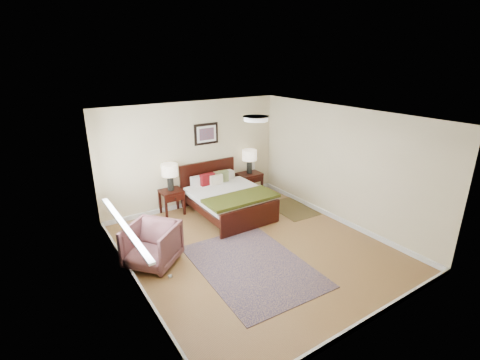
{
  "coord_description": "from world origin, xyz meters",
  "views": [
    {
      "loc": [
        -3.41,
        -4.72,
        3.44
      ],
      "look_at": [
        0.27,
        0.89,
        1.05
      ],
      "focal_mm": 26.0,
      "sensor_mm": 36.0,
      "label": 1
    }
  ],
  "objects_px": {
    "nightstand_right": "(250,181)",
    "armchair": "(152,245)",
    "bed": "(227,195)",
    "lamp_left": "(170,172)",
    "nightstand_left": "(172,195)",
    "lamp_right": "(250,157)",
    "rug_persian": "(252,265)"
  },
  "relations": [
    {
      "from": "bed",
      "to": "nightstand_right",
      "type": "xyz_separation_m",
      "value": [
        1.11,
        0.7,
        -0.11
      ]
    },
    {
      "from": "lamp_right",
      "to": "armchair",
      "type": "xyz_separation_m",
      "value": [
        -3.26,
        -1.76,
        -0.65
      ]
    },
    {
      "from": "nightstand_left",
      "to": "lamp_right",
      "type": "height_order",
      "value": "lamp_right"
    },
    {
      "from": "armchair",
      "to": "rug_persian",
      "type": "relative_size",
      "value": 0.34
    },
    {
      "from": "armchair",
      "to": "rug_persian",
      "type": "bearing_deg",
      "value": 14.95
    },
    {
      "from": "bed",
      "to": "nightstand_right",
      "type": "distance_m",
      "value": 1.32
    },
    {
      "from": "bed",
      "to": "armchair",
      "type": "xyz_separation_m",
      "value": [
        -2.15,
        -1.05,
        -0.1
      ]
    },
    {
      "from": "bed",
      "to": "rug_persian",
      "type": "relative_size",
      "value": 0.78
    },
    {
      "from": "nightstand_right",
      "to": "rug_persian",
      "type": "distance_m",
      "value": 3.33
    },
    {
      "from": "nightstand_right",
      "to": "armchair",
      "type": "xyz_separation_m",
      "value": [
        -3.26,
        -1.75,
        0.01
      ]
    },
    {
      "from": "armchair",
      "to": "lamp_right",
      "type": "bearing_deg",
      "value": 78.52
    },
    {
      "from": "nightstand_left",
      "to": "armchair",
      "type": "height_order",
      "value": "armchair"
    },
    {
      "from": "nightstand_right",
      "to": "lamp_right",
      "type": "height_order",
      "value": "lamp_right"
    },
    {
      "from": "bed",
      "to": "rug_persian",
      "type": "distance_m",
      "value": 2.23
    },
    {
      "from": "nightstand_right",
      "to": "bed",
      "type": "bearing_deg",
      "value": -147.93
    },
    {
      "from": "nightstand_right",
      "to": "armchair",
      "type": "height_order",
      "value": "armchair"
    },
    {
      "from": "rug_persian",
      "to": "lamp_right",
      "type": "bearing_deg",
      "value": 58.77
    },
    {
      "from": "bed",
      "to": "lamp_left",
      "type": "distance_m",
      "value": 1.38
    },
    {
      "from": "bed",
      "to": "nightstand_right",
      "type": "bearing_deg",
      "value": 32.07
    },
    {
      "from": "lamp_left",
      "to": "rug_persian",
      "type": "relative_size",
      "value": 0.25
    },
    {
      "from": "nightstand_right",
      "to": "rug_persian",
      "type": "bearing_deg",
      "value": -123.87
    },
    {
      "from": "lamp_left",
      "to": "lamp_right",
      "type": "xyz_separation_m",
      "value": [
        2.16,
        0.0,
        0.01
      ]
    },
    {
      "from": "nightstand_right",
      "to": "rug_persian",
      "type": "xyz_separation_m",
      "value": [
        -1.84,
        -2.75,
        -0.36
      ]
    },
    {
      "from": "nightstand_left",
      "to": "lamp_right",
      "type": "xyz_separation_m",
      "value": [
        2.16,
        0.02,
        0.57
      ]
    },
    {
      "from": "nightstand_left",
      "to": "nightstand_right",
      "type": "distance_m",
      "value": 2.16
    },
    {
      "from": "armchair",
      "to": "rug_persian",
      "type": "xyz_separation_m",
      "value": [
        1.42,
        -1.0,
        -0.37
      ]
    },
    {
      "from": "nightstand_right",
      "to": "lamp_right",
      "type": "distance_m",
      "value": 0.66
    },
    {
      "from": "bed",
      "to": "rug_persian",
      "type": "bearing_deg",
      "value": -109.66
    },
    {
      "from": "nightstand_left",
      "to": "bed",
      "type": "bearing_deg",
      "value": -33.32
    },
    {
      "from": "nightstand_left",
      "to": "lamp_right",
      "type": "relative_size",
      "value": 0.96
    },
    {
      "from": "lamp_left",
      "to": "armchair",
      "type": "xyz_separation_m",
      "value": [
        -1.1,
        -1.76,
        -0.64
      ]
    },
    {
      "from": "bed",
      "to": "rug_persian",
      "type": "xyz_separation_m",
      "value": [
        -0.73,
        -2.05,
        -0.47
      ]
    }
  ]
}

